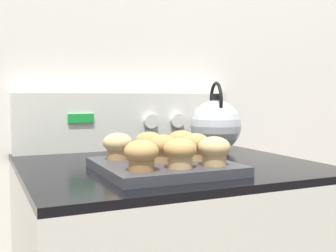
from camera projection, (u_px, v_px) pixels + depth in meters
name	position (u px, v px, depth m)	size (l,w,h in m)	color
wall_back	(123.00, 61.00, 1.42)	(8.00, 0.05, 2.40)	white
control_panel	(129.00, 121.00, 1.39)	(0.72, 0.07, 0.18)	silver
muffin_pan	(164.00, 167.00, 0.98)	(0.30, 0.30, 0.02)	#38383D
muffin_r0_c0	(141.00, 154.00, 0.87)	(0.07, 0.07, 0.06)	olive
muffin_r0_c1	(180.00, 152.00, 0.90)	(0.07, 0.07, 0.06)	tan
muffin_r0_c2	(214.00, 150.00, 0.93)	(0.07, 0.07, 0.06)	tan
muffin_r1_c1	(163.00, 147.00, 0.98)	(0.07, 0.07, 0.06)	#A37A4C
muffin_r1_c2	(195.00, 146.00, 1.02)	(0.07, 0.07, 0.06)	tan
muffin_r2_c0	(118.00, 145.00, 1.02)	(0.07, 0.07, 0.06)	#A37A4C
muffin_r2_c1	(149.00, 144.00, 1.06)	(0.07, 0.07, 0.06)	olive
muffin_r2_c2	(181.00, 142.00, 1.09)	(0.07, 0.07, 0.06)	olive
tea_kettle	(216.00, 124.00, 1.34)	(0.16, 0.19, 0.22)	silver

